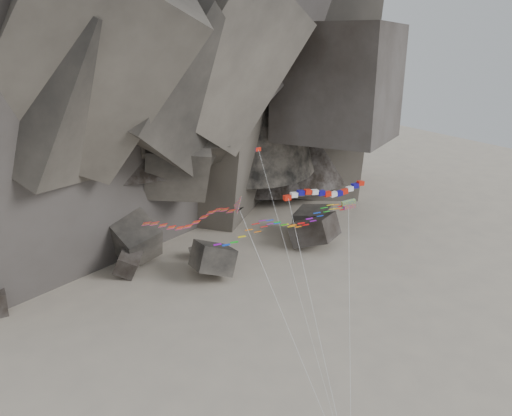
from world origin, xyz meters
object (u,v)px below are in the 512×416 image
banner_kite (326,193)px  pennant_kite (280,227)px  parafoil_kite (281,223)px  delta_kite (188,219)px

banner_kite → pennant_kite: pennant_kite is taller
parafoil_kite → banner_kite: bearing=24.6°
delta_kite → pennant_kite: pennant_kite is taller
banner_kite → parafoil_kite: (-6.29, -1.37, -1.39)m
banner_kite → parafoil_kite: banner_kite is taller
delta_kite → pennant_kite: size_ratio=0.87×
delta_kite → pennant_kite: 8.67m
parafoil_kite → pennant_kite: bearing=85.3°
pennant_kite → banner_kite: bearing=11.6°
banner_kite → parafoil_kite: size_ratio=1.04×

